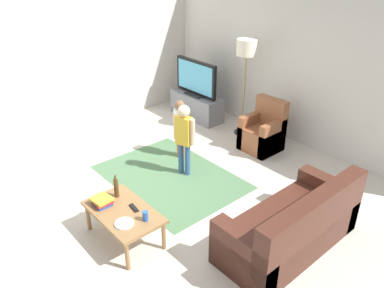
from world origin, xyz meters
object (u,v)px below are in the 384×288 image
Objects in this scene: tv_stand at (197,106)px; couch at (295,229)px; armchair at (264,133)px; plate at (124,223)px; floor_lamp at (246,53)px; child_center at (184,134)px; bottle at (116,188)px; child_near_tv at (180,123)px; tv_remote at (134,208)px; coffee_table at (123,214)px; tv at (196,78)px; soda_can at (145,216)px; book_stack at (102,201)px.

couch is at bearing -25.33° from tv_stand.
plate is (0.65, -3.22, 0.13)m from armchair.
child_center is (0.41, -1.77, -0.85)m from floor_lamp.
armchair is 3.02m from bottle.
plate is (1.39, -1.95, -0.18)m from child_near_tv.
tv_remote is (2.29, -3.02, 0.19)m from tv_stand.
bottle is (-0.30, 0.10, 0.18)m from coffee_table.
tv is at bearing 154.93° from couch.
armchair is at bearing 137.68° from couch.
floor_lamp is at bearing 111.25° from plate.
tv_remote is at bearing -62.03° from child_center.
couch is 1.90m from tv_remote.
armchair is 3.13m from coffee_table.
tv_remote is at bearing -52.90° from tv_stand.
couch is 1.73m from soda_can.
child_near_tv is (1.07, -1.29, -0.24)m from tv.
tv is 9.17× the size of soda_can.
tv_stand is at bearing -172.34° from floor_lamp.
tv_remote is 0.28m from soda_can.
bottle is at bearing -87.55° from armchair.
tv is 0.96× the size of child_center.
book_stack is (0.89, -1.96, -0.14)m from child_near_tv.
couch is at bearing 49.33° from soda_can.
armchair is 1.43m from floor_lamp.
book_stack is at bearing -83.08° from bottle.
bottle is at bearing -63.42° from child_near_tv.
soda_can reaches higher than tv_stand.
soda_can reaches higher than book_stack.
child_center is at bearing -99.54° from armchair.
child_center reaches higher than armchair.
plate is (0.17, -0.24, -0.00)m from tv_remote.
tv is at bearing 122.65° from bottle.
couch is at bearing 51.32° from plate.
child_center reaches higher than couch.
coffee_table is at bearing 24.43° from book_stack.
tv is 0.62× the size of floor_lamp.
couch is 2.17m from child_center.
child_near_tv reaches higher than coffee_table.
tv reaches higher than coffee_table.
tv_remote is (0.48, -2.98, 0.13)m from armchair.
floor_lamp is at bearing 108.58° from coffee_table.
coffee_table is at bearing -18.43° from bottle.
plate is at bearing -22.92° from bottle.
book_stack is 0.63m from soda_can.
floor_lamp reaches higher than tv_stand.
book_stack reaches higher than tv_stand.
tv_remote is 0.29m from plate.
couch is at bearing 41.72° from book_stack.
floor_lamp is 3.66m from soda_can.
child_near_tv is at bearing 170.65° from couch.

